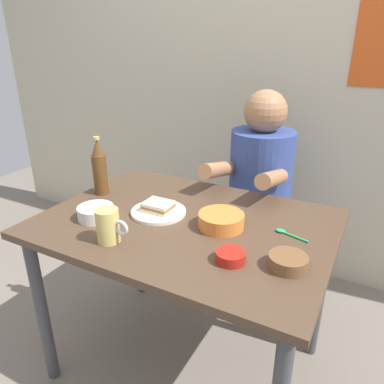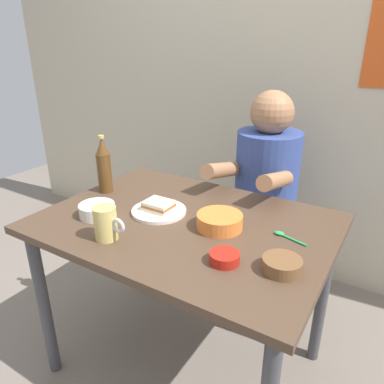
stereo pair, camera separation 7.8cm
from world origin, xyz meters
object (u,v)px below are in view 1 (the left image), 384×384
Objects in this scene: sandwich at (158,206)px; beer_mug at (108,226)px; plate_orange at (159,212)px; person_seated at (260,171)px; beer_bottle at (99,168)px; dining_table at (186,241)px; rice_bowl_white at (96,212)px; stool at (255,241)px.

beer_mug is at bearing -96.32° from sandwich.
sandwich reaches higher than plate_orange.
person_seated reaches higher than beer_bottle.
beer_bottle is at bearing 173.39° from dining_table.
rice_bowl_white is (-0.41, -0.77, 0.00)m from person_seated.
rice_bowl_white is at bearing -154.50° from dining_table.
stool is 0.42m from person_seated.
plate_orange is (-0.22, -0.62, -0.02)m from person_seated.
dining_table reaches higher than stool.
sandwich is 0.79× the size of rice_bowl_white.
beer_mug is at bearing -96.32° from plate_orange.
dining_table is 2.44× the size of stool.
beer_bottle is at bearing -134.09° from stool.
rice_bowl_white is (0.15, -0.20, -0.09)m from beer_bottle.
dining_table is 4.20× the size of beer_bottle.
person_seated is 0.80m from beer_bottle.
sandwich and rice_bowl_white have the same top height.
dining_table is 5.00× the size of plate_orange.
plate_orange is 0.24m from rice_bowl_white.
beer_bottle is at bearing -134.65° from person_seated.
sandwich is 0.87× the size of beer_mug.
stool is at bearing 45.91° from beer_bottle.
dining_table is 0.16m from plate_orange.
stool is 0.95m from beer_bottle.
stool is 0.79m from sandwich.
plate_orange reaches higher than stool.
plate_orange is (-0.13, 0.00, 0.10)m from dining_table.
person_seated is at bearing 62.14° from rice_bowl_white.
sandwich is at bearing 179.28° from dining_table.
stool is (0.09, 0.63, -0.30)m from dining_table.
rice_bowl_white is (-0.32, -0.15, 0.12)m from dining_table.
dining_table is 1.53× the size of person_seated.
dining_table is 0.64m from person_seated.
person_seated is (0.09, 0.62, 0.12)m from dining_table.
rice_bowl_white reaches higher than dining_table.
person_seated reaches higher than stool.
stool is 3.21× the size of rice_bowl_white.
beer_mug reaches higher than stool.
beer_mug is at bearing -120.60° from dining_table.
stool is 1.03m from beer_mug.
beer_mug is (-0.16, -0.26, 0.15)m from dining_table.
beer_bottle is at bearing 171.24° from sandwich.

